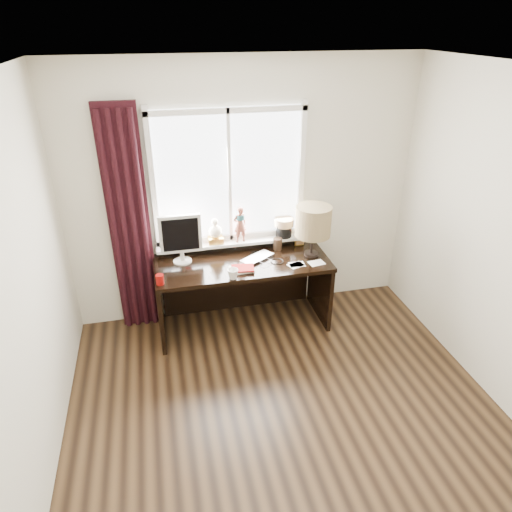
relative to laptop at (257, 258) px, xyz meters
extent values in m
cube|color=#432D19|center=(-0.05, -1.65, -0.76)|extent=(3.50, 4.00, 0.00)
cube|color=white|center=(-0.05, -1.65, 1.84)|extent=(3.50, 4.00, 0.00)
cube|color=beige|center=(-0.05, 0.35, 0.54)|extent=(3.50, 0.00, 2.60)
cube|color=beige|center=(-1.80, -1.65, 0.54)|extent=(0.00, 4.00, 2.60)
imported|color=silver|center=(0.00, 0.00, 0.00)|extent=(0.42, 0.38, 0.03)
imported|color=white|center=(-0.30, -0.32, 0.04)|extent=(0.14, 0.14, 0.10)
cylinder|color=#700503|center=(-0.95, -0.27, 0.03)|extent=(0.07, 0.07, 0.09)
cube|color=white|center=(-0.20, 0.34, 0.74)|extent=(1.40, 0.02, 1.30)
cube|color=silver|center=(-0.20, 0.31, 0.11)|extent=(1.50, 0.05, 0.05)
cube|color=silver|center=(-0.20, 0.31, 1.36)|extent=(1.50, 0.05, 0.05)
cube|color=silver|center=(-0.93, 0.31, 0.74)|extent=(0.05, 0.05, 1.40)
cube|color=silver|center=(0.52, 0.31, 0.74)|extent=(0.05, 0.05, 1.40)
cube|color=silver|center=(-0.20, 0.31, 0.74)|extent=(0.03, 0.05, 1.30)
cube|color=silver|center=(-0.20, 0.26, 0.07)|extent=(1.52, 0.18, 0.03)
cylinder|color=#5D0506|center=(-0.69, 0.26, 0.20)|extent=(0.12, 0.12, 0.22)
cube|color=gold|center=(-0.37, 0.26, 0.12)|extent=(0.15, 0.12, 0.06)
sphere|color=beige|center=(-0.37, 0.26, 0.21)|extent=(0.13, 0.13, 0.13)
sphere|color=beige|center=(-0.37, 0.26, 0.31)|extent=(0.07, 0.07, 0.07)
imported|color=brown|center=(-0.12, 0.23, 0.27)|extent=(0.15, 0.11, 0.38)
cylinder|color=#1E4C51|center=(-0.12, 0.22, 0.36)|extent=(0.10, 0.10, 0.05)
cylinder|color=black|center=(0.34, 0.25, 0.15)|extent=(0.16, 0.16, 0.12)
cylinder|color=#8C6B4C|center=(0.34, 0.25, 0.25)|extent=(0.20, 0.20, 0.08)
cube|color=black|center=(-1.18, 0.27, 0.36)|extent=(0.38, 0.05, 2.25)
cylinder|color=black|center=(-1.32, 0.24, 0.34)|extent=(0.06, 0.06, 2.20)
cylinder|color=black|center=(-1.23, 0.24, 0.34)|extent=(0.06, 0.06, 2.20)
cylinder|color=black|center=(-1.14, 0.24, 0.34)|extent=(0.06, 0.06, 2.20)
cylinder|color=black|center=(-1.05, 0.24, 0.34)|extent=(0.06, 0.06, 2.20)
cube|color=black|center=(-0.15, -0.02, -0.03)|extent=(1.70, 0.70, 0.04)
cube|color=black|center=(-0.98, -0.02, -0.41)|extent=(0.04, 0.64, 0.71)
cube|color=black|center=(0.68, -0.02, -0.41)|extent=(0.04, 0.64, 0.71)
cube|color=black|center=(-0.15, 0.32, -0.41)|extent=(1.60, 0.03, 0.71)
cylinder|color=beige|center=(-0.72, 0.11, -0.01)|extent=(0.18, 0.18, 0.01)
cylinder|color=beige|center=(-0.72, 0.11, 0.05)|extent=(0.04, 0.04, 0.10)
cube|color=beige|center=(-0.72, 0.11, 0.29)|extent=(0.40, 0.04, 0.38)
cube|color=black|center=(-0.72, 0.09, 0.29)|extent=(0.34, 0.01, 0.32)
cube|color=beige|center=(-0.19, -0.18, 0.00)|extent=(0.23, 0.17, 0.02)
cube|color=#6B0704|center=(-0.18, -0.19, 0.01)|extent=(0.23, 0.18, 0.01)
cylinder|color=black|center=(0.25, 0.17, 0.05)|extent=(0.09, 0.09, 0.12)
cylinder|color=black|center=(0.24, 0.18, 0.10)|extent=(0.01, 0.01, 0.22)
cylinder|color=black|center=(0.27, 0.16, 0.08)|extent=(0.01, 0.01, 0.19)
cylinder|color=black|center=(0.25, 0.18, 0.11)|extent=(0.01, 0.01, 0.25)
cylinder|color=black|center=(0.27, 0.18, 0.07)|extent=(0.01, 0.01, 0.17)
cube|color=gold|center=(0.50, 0.21, 0.05)|extent=(0.10, 0.02, 0.13)
cube|color=#996633|center=(0.50, 0.19, 0.05)|extent=(0.08, 0.01, 0.10)
cylinder|color=black|center=(0.55, -0.04, 0.00)|extent=(0.14, 0.14, 0.03)
cylinder|color=black|center=(0.55, -0.04, 0.13)|extent=(0.03, 0.03, 0.22)
cylinder|color=#99885B|center=(0.55, -0.04, 0.36)|extent=(0.35, 0.35, 0.30)
cube|color=white|center=(0.55, -0.21, -0.01)|extent=(0.17, 0.13, 0.00)
cube|color=white|center=(0.35, -0.19, -0.01)|extent=(0.15, 0.11, 0.00)
cube|color=white|center=(0.34, -0.20, -0.01)|extent=(0.18, 0.15, 0.00)
torus|color=black|center=(0.18, -0.10, -0.01)|extent=(0.15, 0.15, 0.01)
torus|color=black|center=(0.01, 0.11, -0.01)|extent=(0.14, 0.14, 0.01)
torus|color=black|center=(0.11, 0.07, -0.01)|extent=(0.11, 0.11, 0.01)
camera|label=1|loc=(-0.89, -3.87, 2.11)|focal=32.00mm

